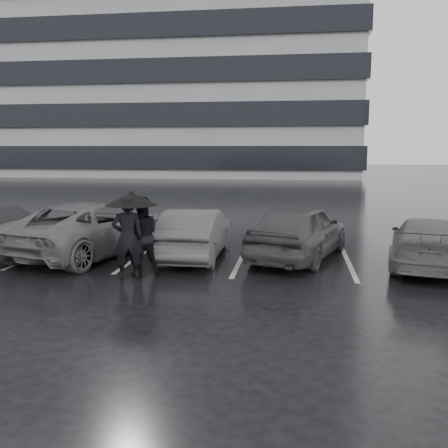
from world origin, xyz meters
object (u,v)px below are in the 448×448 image
car_main (299,231)px  car_west_b (92,228)px  car_east (427,243)px  pedestrian_right (141,236)px  pedestrian_left (128,238)px  car_west_a (195,233)px

car_main → car_west_b: car_main is taller
car_west_b → car_east: (8.81, -0.23, -0.12)m
car_east → pedestrian_right: size_ratio=2.31×
car_west_b → pedestrian_left: (1.85, -2.40, 0.21)m
car_east → pedestrian_right: 7.01m
car_main → pedestrian_left: pedestrian_left is taller
car_west_b → pedestrian_left: size_ratio=2.79×
car_main → pedestrian_left: size_ratio=2.32×
car_west_b → pedestrian_right: pedestrian_right is taller
car_west_a → car_west_b: size_ratio=0.76×
car_west_a → pedestrian_right: bearing=65.1°
car_west_b → pedestrian_right: 2.82m
pedestrian_left → pedestrian_right: (0.17, 0.44, -0.03)m
car_west_b → pedestrian_left: pedestrian_left is taller
car_west_a → car_east: bearing=177.1°
car_east → pedestrian_left: (-6.97, -2.17, 0.33)m
car_east → pedestrian_right: bearing=26.9°
car_main → pedestrian_right: bearing=49.5°
car_west_a → pedestrian_right: pedestrian_right is taller
pedestrian_left → pedestrian_right: 0.47m
car_main → pedestrian_right: 4.28m
car_west_b → car_main: bearing=-161.5°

